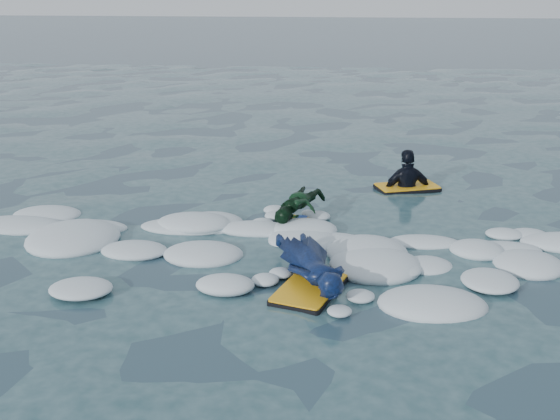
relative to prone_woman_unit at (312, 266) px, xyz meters
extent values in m
plane|color=#182E3A|center=(-0.35, -0.07, -0.22)|extent=(120.00, 120.00, 0.00)
cube|color=black|center=(0.00, -0.22, -0.19)|extent=(0.91, 1.24, 0.06)
cube|color=#FFAD15|center=(0.00, -0.22, -0.15)|extent=(0.88, 1.21, 0.02)
imported|color=navy|center=(0.00, 0.03, 0.02)|extent=(1.18, 1.78, 0.40)
cube|color=black|center=(-0.32, 1.93, -0.19)|extent=(0.51, 0.81, 0.04)
cube|color=#FFAD15|center=(-0.32, 1.93, -0.17)|extent=(0.50, 0.80, 0.01)
cube|color=#1843B8|center=(-0.32, 1.93, -0.16)|extent=(0.23, 0.74, 0.00)
imported|color=#0E3618|center=(-0.32, 2.13, 0.02)|extent=(0.93, 1.28, 0.44)
cube|color=black|center=(1.35, 4.01, -0.19)|extent=(1.16, 0.88, 0.05)
cube|color=#FFAD15|center=(1.35, 4.01, -0.15)|extent=(1.13, 0.85, 0.02)
imported|color=black|center=(1.35, 4.01, -0.30)|extent=(0.97, 0.60, 1.54)
camera|label=1|loc=(0.45, -7.46, 3.15)|focal=45.00mm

